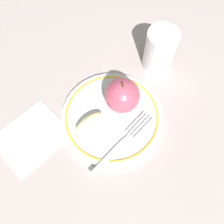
{
  "coord_description": "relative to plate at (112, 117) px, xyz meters",
  "views": [
    {
      "loc": [
        0.15,
        -0.17,
        0.54
      ],
      "look_at": [
        -0.01,
        -0.01,
        0.04
      ],
      "focal_mm": 40.0,
      "sensor_mm": 36.0,
      "label": 1
    }
  ],
  "objects": [
    {
      "name": "apple_red_whole",
      "position": [
        -0.01,
        0.04,
        0.05
      ],
      "size": [
        0.08,
        0.08,
        0.09
      ],
      "color": "#BA4B62",
      "rests_on": "plate"
    },
    {
      "name": "plate",
      "position": [
        0.0,
        0.0,
        0.0
      ],
      "size": [
        0.24,
        0.24,
        0.02
      ],
      "color": "silver",
      "rests_on": "ground_plane"
    },
    {
      "name": "drinking_glass",
      "position": [
        -0.03,
        0.19,
        0.05
      ],
      "size": [
        0.07,
        0.07,
        0.11
      ],
      "primitive_type": "cylinder",
      "color": "white",
      "rests_on": "ground_plane"
    },
    {
      "name": "napkin_folded",
      "position": [
        -0.1,
        -0.16,
        -0.01
      ],
      "size": [
        0.13,
        0.15,
        0.01
      ],
      "primitive_type": "cube",
      "rotation": [
        0.0,
        0.0,
        -0.02
      ],
      "color": "silver",
      "rests_on": "ground_plane"
    },
    {
      "name": "fork",
      "position": [
        0.06,
        -0.04,
        0.01
      ],
      "size": [
        0.03,
        0.19,
        0.0
      ],
      "rotation": [
        0.0,
        0.0,
        1.61
      ],
      "color": "silver",
      "rests_on": "plate"
    },
    {
      "name": "ground_plane",
      "position": [
        0.01,
        0.01,
        -0.01
      ],
      "size": [
        2.0,
        2.0,
        0.0
      ],
      "primitive_type": "plane",
      "color": "#AE9F9D"
    },
    {
      "name": "apple_slice_front",
      "position": [
        -0.02,
        -0.05,
        0.02
      ],
      "size": [
        0.04,
        0.07,
        0.02
      ],
      "primitive_type": "ellipsoid",
      "rotation": [
        0.0,
        0.0,
        1.48
      ],
      "color": "beige",
      "rests_on": "plate"
    }
  ]
}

